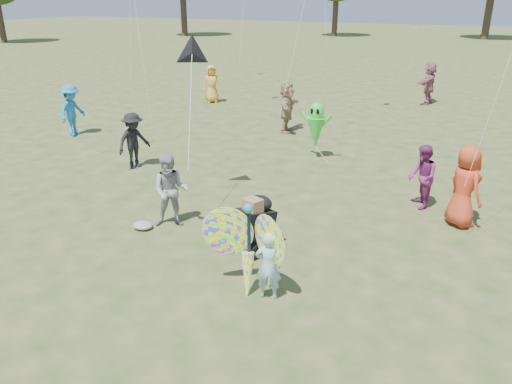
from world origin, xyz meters
TOP-DOWN VIEW (x-y plane):
  - ground at (0.00, 0.00)m, footprint 160.00×160.00m
  - child_girl at (0.84, -0.22)m, footprint 0.50×0.39m
  - adult_man at (-2.19, 1.45)m, footprint 0.97×0.90m
  - grey_bag at (-2.69, 1.01)m, footprint 0.45×0.37m
  - crowd_a at (3.49, 4.15)m, footprint 1.01×1.03m
  - crowd_b at (-5.38, 4.24)m, footprint 0.86×1.17m
  - crowd_d at (-2.92, 9.88)m, footprint 0.79×1.74m
  - crowd_e at (2.53, 4.77)m, footprint 0.81×0.90m
  - crowd_g at (-7.99, 13.25)m, footprint 0.98×0.87m
  - crowd_i at (-9.60, 6.20)m, footprint 0.77×1.21m
  - crowd_j at (1.05, 17.16)m, footprint 0.85×1.83m
  - jogging_stroller at (-0.11, 1.26)m, footprint 0.74×1.14m
  - butterfly_kite at (0.45, -0.18)m, footprint 1.74×0.75m
  - delta_kite_rig at (-2.52, 3.05)m, footprint 1.18×1.84m
  - alien_kite at (-0.93, 7.27)m, footprint 1.12×0.69m

SIDE VIEW (x-z plane):
  - ground at x=0.00m, z-range 0.00..0.00m
  - grey_bag at x=-2.69m, z-range 0.00..0.14m
  - child_girl at x=0.84m, z-range 0.00..1.20m
  - jogging_stroller at x=-0.11m, z-range 0.07..1.16m
  - crowd_e at x=2.53m, z-range 0.00..1.52m
  - adult_man at x=-2.19m, z-range 0.00..1.61m
  - crowd_b at x=-5.38m, z-range 0.00..1.61m
  - butterfly_kite at x=0.45m, z-range -0.09..1.71m
  - crowd_g at x=-7.99m, z-range 0.00..1.69m
  - crowd_i at x=-9.60m, z-range 0.00..1.78m
  - crowd_a at x=3.49m, z-range 0.00..1.80m
  - crowd_d at x=-2.92m, z-range 0.00..1.80m
  - crowd_j at x=1.05m, z-range 0.00..1.89m
  - alien_kite at x=-0.93m, z-range 0.10..1.84m
  - delta_kite_rig at x=-2.52m, z-range 2.17..4.77m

